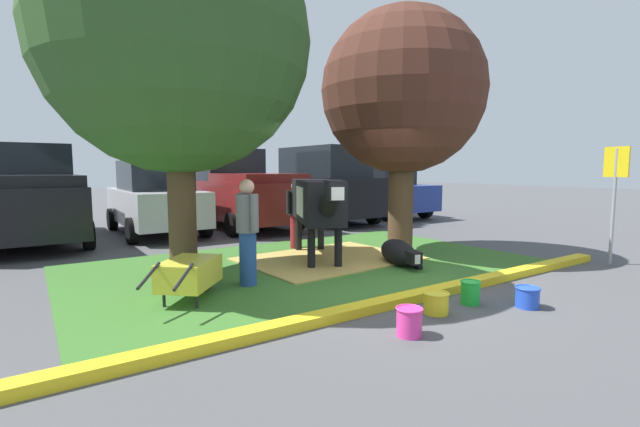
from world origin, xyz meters
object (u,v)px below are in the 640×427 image
object	(u,v)px
wheelbarrow	(190,273)
sedan_blue	(380,190)
shade_tree_left	(177,40)
pickup_truck_black	(31,197)
bucket_yellow	(436,302)
sedan_silver	(155,198)
bucket_green	(470,292)
parking_sign	(615,182)
suv_black	(323,184)
pickup_truck_maroon	(239,191)
bucket_blue	(527,297)
person_visitor_near	(296,213)
bucket_pink	(409,321)
cow_holstein	(317,202)
calf_lying	(399,253)
person_handler	(247,229)
shade_tree_right	(403,93)

from	to	relation	value
wheelbarrow	sedan_blue	size ratio (longest dim) A/B	0.32
shade_tree_left	pickup_truck_black	distance (m)	6.59
bucket_yellow	sedan_silver	bearing A→B (deg)	97.78
bucket_green	sedan_blue	world-z (taller)	sedan_blue
parking_sign	suv_black	size ratio (longest dim) A/B	0.48
pickup_truck_black	pickup_truck_maroon	bearing A→B (deg)	-0.62
bucket_yellow	wheelbarrow	bearing A→B (deg)	137.16
parking_sign	bucket_blue	world-z (taller)	parking_sign
wheelbarrow	bucket_blue	world-z (taller)	wheelbarrow
person_visitor_near	bucket_green	xyz separation A→B (m)	(-0.14, -4.75, -0.64)
wheelbarrow	parking_sign	distance (m)	7.67
sedan_blue	bucket_yellow	bearing A→B (deg)	-128.31
wheelbarrow	bucket_pink	distance (m)	2.99
shade_tree_left	wheelbarrow	world-z (taller)	shade_tree_left
bucket_yellow	bucket_blue	distance (m)	1.27
bucket_green	cow_holstein	bearing A→B (deg)	92.59
calf_lying	wheelbarrow	distance (m)	3.90
person_visitor_near	sedan_silver	xyz separation A→B (m)	(-2.03, 4.16, 0.18)
wheelbarrow	bucket_green	distance (m)	3.76
person_handler	pickup_truck_maroon	world-z (taller)	pickup_truck_maroon
wheelbarrow	parking_sign	bearing A→B (deg)	-16.34
person_handler	bucket_blue	bearing A→B (deg)	-49.15
bucket_pink	pickup_truck_black	size ratio (longest dim) A/B	0.06
calf_lying	cow_holstein	bearing A→B (deg)	129.32
pickup_truck_black	sedan_blue	xyz separation A→B (m)	(11.01, -0.31, -0.13)
shade_tree_right	suv_black	world-z (taller)	shade_tree_right
bucket_blue	pickup_truck_black	xyz separation A→B (m)	(-5.24, 9.60, 0.97)
cow_holstein	bucket_blue	size ratio (longest dim) A/B	9.42
bucket_yellow	pickup_truck_maroon	distance (m)	9.19
sedan_silver	suv_black	xyz separation A→B (m)	(5.39, -0.34, 0.29)
calf_lying	bucket_yellow	bearing A→B (deg)	-124.51
person_handler	pickup_truck_black	size ratio (longest dim) A/B	0.30
bucket_green	parking_sign	bearing A→B (deg)	0.85
person_handler	person_visitor_near	world-z (taller)	person_handler
cow_holstein	wheelbarrow	bearing A→B (deg)	-156.84
sedan_silver	pickup_truck_maroon	xyz separation A→B (m)	(2.53, 0.13, 0.13)
person_handler	bucket_yellow	distance (m)	2.93
shade_tree_right	bucket_yellow	size ratio (longest dim) A/B	15.38
pickup_truck_black	shade_tree_left	bearing A→B (deg)	-71.08
shade_tree_right	sedan_silver	size ratio (longest dim) A/B	1.15
person_visitor_near	bucket_yellow	world-z (taller)	person_visitor_near
wheelbarrow	sedan_silver	bearing A→B (deg)	80.23
pickup_truck_maroon	bucket_pink	bearing A→B (deg)	-102.74
shade_tree_left	pickup_truck_black	xyz separation A→B (m)	(-1.96, 5.71, -2.64)
shade_tree_left	bucket_pink	distance (m)	5.33
sedan_silver	sedan_blue	size ratio (longest dim) A/B	1.00
calf_lying	pickup_truck_maroon	world-z (taller)	pickup_truck_maroon
shade_tree_left	sedan_blue	bearing A→B (deg)	30.84
pickup_truck_black	pickup_truck_maroon	xyz separation A→B (m)	(5.38, -0.06, 0.00)
shade_tree_left	bucket_green	size ratio (longest dim) A/B	18.50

